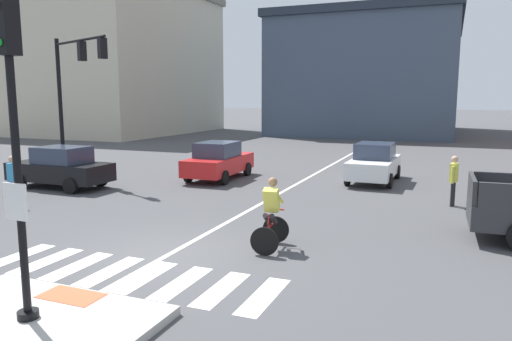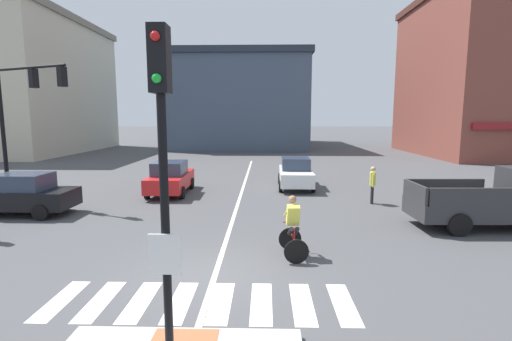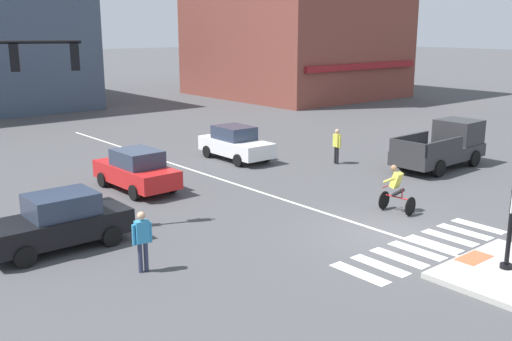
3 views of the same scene
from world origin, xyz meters
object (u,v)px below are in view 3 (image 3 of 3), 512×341
Objects in this scene: pickup_truck_charcoal_cross_right at (445,146)px; cyclist at (396,188)px; car_white_eastbound_far at (236,143)px; car_black_cross_left at (59,222)px; pedestrian_waiting_far_side at (337,143)px; car_red_westbound_far at (136,170)px; pedestrian_at_curb_left at (142,237)px.

cyclist is at bearing -158.94° from pickup_truck_charcoal_cross_right.
car_white_eastbound_far is at bearing 85.08° from cyclist.
car_black_cross_left is 0.80× the size of pickup_truck_charcoal_cross_right.
car_white_eastbound_far is 2.46× the size of cyclist.
pedestrian_waiting_far_side is at bearing 58.25° from cyclist.
pickup_truck_charcoal_cross_right is at bearing -48.73° from car_white_eastbound_far.
cyclist reaches higher than car_red_westbound_far.
car_black_cross_left is 17.80m from pickup_truck_charcoal_cross_right.
pedestrian_at_curb_left is (-10.26, -9.16, 0.17)m from car_white_eastbound_far.
car_red_westbound_far is 9.72m from pedestrian_waiting_far_side.
pedestrian_waiting_far_side is (14.36, 2.25, 0.17)m from car_black_cross_left.
pickup_truck_charcoal_cross_right is (17.74, -1.35, 0.17)m from car_black_cross_left.
car_black_cross_left is at bearing -138.98° from car_red_westbound_far.
car_black_cross_left is 0.99× the size of car_white_eastbound_far.
cyclist is at bearing -56.62° from car_red_westbound_far.
pedestrian_waiting_far_side is at bearing 133.21° from pickup_truck_charcoal_cross_right.
pedestrian_at_curb_left and pedestrian_waiting_far_side have the same top height.
pickup_truck_charcoal_cross_right reaches higher than pedestrian_at_curb_left.
car_black_cross_left is at bearing 158.03° from cyclist.
car_red_westbound_far is 8.27m from pedestrian_at_curb_left.
car_black_cross_left is 12.78m from car_white_eastbound_far.
pedestrian_waiting_far_side is at bearing 8.91° from car_black_cross_left.
pedestrian_at_curb_left is 14.40m from pedestrian_waiting_far_side.
car_black_cross_left and car_red_westbound_far have the same top height.
pedestrian_at_curb_left is at bearing -158.12° from pedestrian_waiting_far_side.
cyclist is (-7.37, -2.84, -0.11)m from pickup_truck_charcoal_cross_right.
cyclist is 1.01× the size of pedestrian_waiting_far_side.
pickup_truck_charcoal_cross_right is 4.94m from pedestrian_waiting_far_side.
pedestrian_waiting_far_side is (9.52, -1.96, 0.17)m from car_red_westbound_far.
pedestrian_at_curb_left is at bearing -138.25° from car_white_eastbound_far.
car_red_westbound_far is (4.84, 4.21, 0.00)m from car_black_cross_left.
pedestrian_waiting_far_side reaches higher than car_white_eastbound_far.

